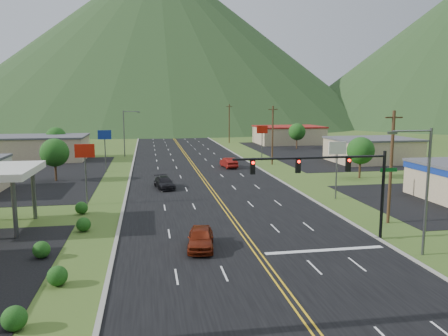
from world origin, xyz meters
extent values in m
cylinder|color=black|center=(10.50, 14.00, 3.50)|extent=(0.24, 0.24, 7.00)
cylinder|color=black|center=(4.50, 14.00, 6.60)|extent=(12.00, 0.18, 0.18)
cube|color=#0C591E|center=(10.90, 14.00, 5.50)|extent=(1.40, 0.06, 0.30)
cube|color=black|center=(7.50, 14.00, 6.00)|extent=(0.35, 0.28, 1.05)
sphere|color=#FF0C05|center=(7.50, 13.82, 6.35)|extent=(0.22, 0.22, 0.22)
cube|color=black|center=(3.50, 14.00, 6.00)|extent=(0.35, 0.28, 1.05)
sphere|color=#FF0C05|center=(3.50, 13.82, 6.35)|extent=(0.22, 0.22, 0.22)
cube|color=black|center=(0.00, 14.00, 6.00)|extent=(0.35, 0.28, 1.05)
sphere|color=#FF0C05|center=(0.00, 13.82, 6.35)|extent=(0.22, 0.22, 0.22)
cylinder|color=#59595E|center=(11.50, 10.00, 4.50)|extent=(0.20, 0.20, 9.00)
cylinder|color=#59595E|center=(10.06, 10.00, 8.80)|extent=(2.88, 0.12, 0.12)
cube|color=#59595E|center=(8.62, 10.00, 8.70)|extent=(0.60, 0.25, 0.18)
cylinder|color=#59595E|center=(-12.00, 70.00, 4.50)|extent=(0.20, 0.20, 9.00)
cylinder|color=#59595E|center=(-10.56, 70.00, 8.80)|extent=(2.88, 0.12, 0.12)
cube|color=#59595E|center=(-9.12, 70.00, 8.70)|extent=(0.60, 0.25, 0.18)
cylinder|color=#59595E|center=(-18.00, 19.00, 2.50)|extent=(0.36, 0.36, 5.00)
cylinder|color=#59595E|center=(-18.00, 25.00, 2.50)|extent=(0.36, 0.36, 5.00)
cube|color=#CBB78D|center=(-28.00, 68.00, 2.10)|extent=(18.00, 11.00, 4.20)
cube|color=#4C4C51|center=(-28.00, 68.00, 4.35)|extent=(18.40, 11.40, 0.30)
cube|color=#CBB78D|center=(32.00, 55.00, 2.00)|extent=(14.00, 11.00, 4.00)
cube|color=#4C4C51|center=(32.00, 55.00, 4.15)|extent=(14.40, 11.40, 0.30)
cube|color=#CBB78D|center=(28.00, 90.00, 2.10)|extent=(16.00, 12.00, 4.20)
cube|color=maroon|center=(28.00, 90.00, 4.35)|extent=(16.40, 12.40, 0.30)
cylinder|color=#59595E|center=(-14.00, 30.00, 2.50)|extent=(0.16, 0.16, 5.00)
cube|color=red|center=(-14.00, 30.00, 5.70)|extent=(2.00, 0.18, 1.40)
cylinder|color=#59595E|center=(-14.00, 52.00, 2.50)|extent=(0.16, 0.16, 5.00)
cube|color=navy|center=(-14.00, 52.00, 5.70)|extent=(2.00, 0.18, 1.40)
cylinder|color=#59595E|center=(13.00, 28.00, 2.50)|extent=(0.16, 0.16, 5.00)
cube|color=white|center=(13.00, 28.00, 5.70)|extent=(2.00, 0.18, 1.40)
cylinder|color=#59595E|center=(13.00, 60.00, 2.50)|extent=(0.16, 0.16, 5.00)
cube|color=red|center=(13.00, 60.00, 5.70)|extent=(2.00, 0.18, 1.40)
cylinder|color=#382314|center=(-20.00, 45.00, 1.50)|extent=(0.30, 0.30, 3.00)
sphere|color=#1A3F12|center=(-20.00, 45.00, 3.90)|extent=(3.84, 3.84, 3.84)
cylinder|color=#382314|center=(-25.00, 72.00, 1.50)|extent=(0.30, 0.30, 3.00)
sphere|color=#1A3F12|center=(-25.00, 72.00, 3.90)|extent=(3.84, 3.84, 3.84)
cylinder|color=#382314|center=(22.00, 40.00, 1.50)|extent=(0.30, 0.30, 3.00)
sphere|color=#1A3F12|center=(22.00, 40.00, 3.90)|extent=(3.84, 3.84, 3.84)
cylinder|color=#382314|center=(26.00, 78.00, 1.50)|extent=(0.30, 0.30, 3.00)
sphere|color=#1A3F12|center=(26.00, 78.00, 3.90)|extent=(3.84, 3.84, 3.84)
cylinder|color=#382314|center=(13.50, 18.00, 5.00)|extent=(0.28, 0.28, 10.00)
cube|color=#382314|center=(13.50, 18.00, 9.40)|extent=(1.60, 0.12, 0.12)
cylinder|color=#382314|center=(13.50, 55.00, 5.00)|extent=(0.28, 0.28, 10.00)
cube|color=#382314|center=(13.50, 55.00, 9.40)|extent=(1.60, 0.12, 0.12)
cylinder|color=#382314|center=(13.50, 95.00, 5.00)|extent=(0.28, 0.28, 10.00)
cube|color=#382314|center=(13.50, 95.00, 9.40)|extent=(1.60, 0.12, 0.12)
cylinder|color=#382314|center=(13.50, 135.00, 5.00)|extent=(0.28, 0.28, 10.00)
cube|color=#382314|center=(13.50, 135.00, 9.40)|extent=(1.60, 0.12, 0.12)
cone|color=#1D3719|center=(0.00, 220.00, 42.50)|extent=(220.00, 220.00, 85.00)
imported|color=maroon|center=(-3.88, 13.96, 0.79)|extent=(2.51, 4.87, 1.59)
imported|color=black|center=(-5.62, 37.06, 0.71)|extent=(2.80, 5.16, 1.42)
imported|color=maroon|center=(5.44, 52.58, 0.82)|extent=(2.29, 5.14, 1.64)
camera|label=1|loc=(-7.55, -16.79, 10.80)|focal=35.00mm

